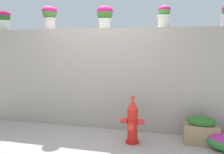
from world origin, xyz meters
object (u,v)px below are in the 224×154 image
object	(u,v)px
potted_plant_0	(4,18)
fire_hydrant	(132,122)
potted_plant_1	(50,15)
potted_plant_2	(105,14)
planter_box	(201,131)
potted_plant_3	(164,15)

from	to	relation	value
potted_plant_0	fire_hydrant	distance (m)	3.58
potted_plant_1	potted_plant_2	world-z (taller)	potted_plant_1
potted_plant_1	planter_box	bearing A→B (deg)	-8.71
potted_plant_0	potted_plant_1	bearing A→B (deg)	-1.13
potted_plant_3	fire_hydrant	distance (m)	2.05
potted_plant_1	fire_hydrant	distance (m)	2.76
fire_hydrant	planter_box	bearing A→B (deg)	11.00
potted_plant_2	fire_hydrant	bearing A→B (deg)	-47.09
potted_plant_2	planter_box	bearing A→B (deg)	-15.36
potted_plant_0	potted_plant_3	world-z (taller)	potted_plant_0
fire_hydrant	potted_plant_2	bearing A→B (deg)	132.91
potted_plant_0	fire_hydrant	size ratio (longest dim) A/B	0.52
potted_plant_0	potted_plant_2	xyz separation A→B (m)	(2.28, 0.02, 0.01)
potted_plant_2	fire_hydrant	size ratio (longest dim) A/B	0.54
potted_plant_0	potted_plant_3	distance (m)	3.43
potted_plant_3	fire_hydrant	world-z (taller)	potted_plant_3
potted_plant_2	potted_plant_3	xyz separation A→B (m)	(1.14, -0.01, -0.04)
potted_plant_2	planter_box	xyz separation A→B (m)	(1.82, -0.50, -2.05)
fire_hydrant	planter_box	xyz separation A→B (m)	(1.15, 0.22, -0.14)
potted_plant_2	planter_box	size ratio (longest dim) A/B	0.81
potted_plant_3	planter_box	bearing A→B (deg)	-36.09
potted_plant_0	potted_plant_2	world-z (taller)	potted_plant_2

